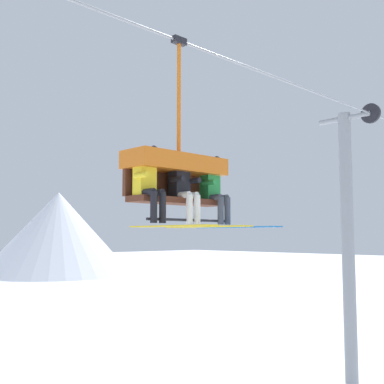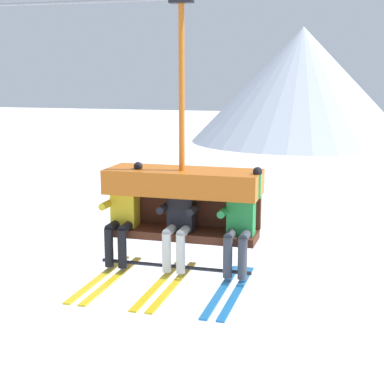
{
  "view_description": "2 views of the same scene",
  "coord_description": "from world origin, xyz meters",
  "px_view_note": "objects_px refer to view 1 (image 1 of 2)",
  "views": [
    {
      "loc": [
        -3.98,
        -6.84,
        4.37
      ],
      "look_at": [
        1.7,
        -0.92,
        5.12
      ],
      "focal_mm": 45.0,
      "sensor_mm": 36.0,
      "label": 1
    },
    {
      "loc": [
        3.54,
        -7.61,
        6.92
      ],
      "look_at": [
        1.65,
        -0.88,
        5.51
      ],
      "focal_mm": 55.0,
      "sensor_mm": 36.0,
      "label": 2
    }
  ],
  "objects_px": {
    "skier_black": "(185,188)",
    "skier_green": "(215,190)",
    "lift_tower_far": "(349,242)",
    "chairlift_chair": "(176,171)",
    "skier_yellow": "(150,184)"
  },
  "relations": [
    {
      "from": "lift_tower_far",
      "to": "chairlift_chair",
      "type": "height_order",
      "value": "lift_tower_far"
    },
    {
      "from": "skier_yellow",
      "to": "skier_black",
      "type": "xyz_separation_m",
      "value": [
        0.75,
        -0.01,
        -0.02
      ]
    },
    {
      "from": "skier_black",
      "to": "lift_tower_far",
      "type": "bearing_deg",
      "value": 7.3
    },
    {
      "from": "chairlift_chair",
      "to": "skier_green",
      "type": "distance_m",
      "value": 0.84
    },
    {
      "from": "lift_tower_far",
      "to": "skier_black",
      "type": "distance_m",
      "value": 7.38
    },
    {
      "from": "lift_tower_far",
      "to": "skier_yellow",
      "type": "bearing_deg",
      "value": -173.42
    },
    {
      "from": "lift_tower_far",
      "to": "skier_black",
      "type": "relative_size",
      "value": 4.74
    },
    {
      "from": "lift_tower_far",
      "to": "skier_green",
      "type": "distance_m",
      "value": 6.64
    },
    {
      "from": "skier_black",
      "to": "skier_green",
      "type": "xyz_separation_m",
      "value": [
        0.75,
        0.01,
        0.02
      ]
    },
    {
      "from": "chairlift_chair",
      "to": "skier_black",
      "type": "xyz_separation_m",
      "value": [
        -0.0,
        -0.22,
        -0.32
      ]
    },
    {
      "from": "chairlift_chair",
      "to": "skier_black",
      "type": "distance_m",
      "value": 0.39
    },
    {
      "from": "skier_yellow",
      "to": "skier_green",
      "type": "relative_size",
      "value": 1.0
    },
    {
      "from": "chairlift_chair",
      "to": "skier_green",
      "type": "bearing_deg",
      "value": -15.81
    },
    {
      "from": "lift_tower_far",
      "to": "skier_green",
      "type": "bearing_deg",
      "value": -171.92
    },
    {
      "from": "skier_yellow",
      "to": "chairlift_chair",
      "type": "bearing_deg",
      "value": 15.95
    }
  ]
}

